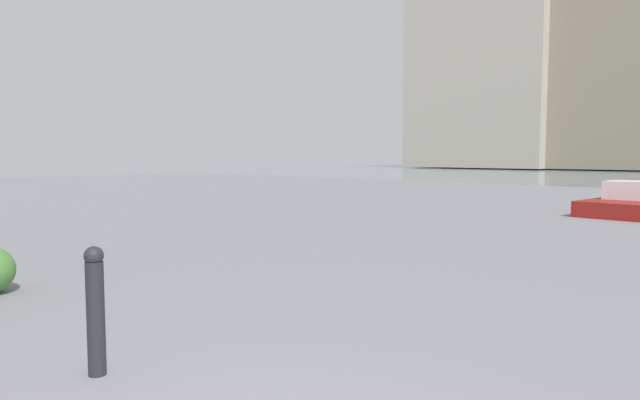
{
  "coord_description": "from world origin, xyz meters",
  "views": [
    {
      "loc": [
        -1.65,
        1.23,
        1.5
      ],
      "look_at": [
        6.27,
        -7.79,
        0.53
      ],
      "focal_mm": 32.03,
      "sensor_mm": 36.0,
      "label": 1
    }
  ],
  "objects": [
    {
      "name": "boat",
      "position": [
        1.8,
        -14.43,
        0.21
      ],
      "size": [
        1.95,
        3.47,
        0.95
      ],
      "color": "maroon",
      "rests_on": "ground"
    },
    {
      "name": "bollard_near",
      "position": [
        1.98,
        -0.61,
        0.46
      ],
      "size": [
        0.13,
        0.13,
        0.89
      ],
      "color": "#232328",
      "rests_on": "ground"
    },
    {
      "name": "building_slab",
      "position": [
        13.24,
        -64.39,
        9.76
      ],
      "size": [
        14.98,
        14.52,
        21.58
      ],
      "color": "gray",
      "rests_on": "ground"
    },
    {
      "name": "building_annex",
      "position": [
        27.34,
        -61.4,
        10.68
      ],
      "size": [
        16.04,
        11.76,
        23.41
      ],
      "color": "#B2A899",
      "rests_on": "ground"
    }
  ]
}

